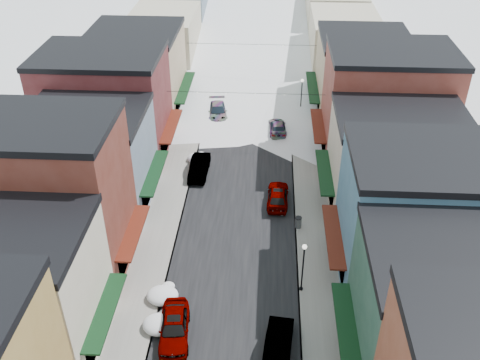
# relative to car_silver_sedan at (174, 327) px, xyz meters

# --- Properties ---
(road) EXTENTS (10.00, 160.00, 0.01)m
(road) POSITION_rel_car_silver_sedan_xyz_m (3.50, 46.47, -0.83)
(road) COLOR black
(road) RESTS_ON ground
(sidewalk_left) EXTENTS (3.20, 160.00, 0.15)m
(sidewalk_left) POSITION_rel_car_silver_sedan_xyz_m (-3.10, 46.47, -0.76)
(sidewalk_left) COLOR gray
(sidewalk_left) RESTS_ON ground
(sidewalk_right) EXTENTS (3.20, 160.00, 0.15)m
(sidewalk_right) POSITION_rel_car_silver_sedan_xyz_m (10.10, 46.47, -0.76)
(sidewalk_right) COLOR gray
(sidewalk_right) RESTS_ON ground
(curb_left) EXTENTS (0.10, 160.00, 0.15)m
(curb_left) POSITION_rel_car_silver_sedan_xyz_m (-1.55, 46.47, -0.76)
(curb_left) COLOR slate
(curb_left) RESTS_ON ground
(curb_right) EXTENTS (0.10, 160.00, 0.15)m
(curb_right) POSITION_rel_car_silver_sedan_xyz_m (8.55, 46.47, -0.76)
(curb_right) COLOR slate
(curb_right) RESTS_ON ground
(bldg_l_cream) EXTENTS (11.30, 8.20, 9.50)m
(bldg_l_cream) POSITION_rel_car_silver_sedan_xyz_m (-9.69, -1.03, 3.92)
(bldg_l_cream) COLOR beige
(bldg_l_cream) RESTS_ON ground
(bldg_l_brick_near) EXTENTS (12.30, 8.20, 12.50)m
(bldg_l_brick_near) POSITION_rel_car_silver_sedan_xyz_m (-10.19, 6.97, 5.42)
(bldg_l_brick_near) COLOR maroon
(bldg_l_brick_near) RESTS_ON ground
(bldg_l_grayblue) EXTENTS (11.30, 9.20, 9.00)m
(bldg_l_grayblue) POSITION_rel_car_silver_sedan_xyz_m (-9.69, 15.47, 3.67)
(bldg_l_grayblue) COLOR gray
(bldg_l_grayblue) RESTS_ON ground
(bldg_l_brick_far) EXTENTS (13.30, 9.20, 11.00)m
(bldg_l_brick_far) POSITION_rel_car_silver_sedan_xyz_m (-10.69, 24.47, 4.67)
(bldg_l_brick_far) COLOR maroon
(bldg_l_brick_far) RESTS_ON ground
(bldg_l_tan) EXTENTS (11.30, 11.20, 10.00)m
(bldg_l_tan) POSITION_rel_car_silver_sedan_xyz_m (-9.69, 34.47, 4.17)
(bldg_l_tan) COLOR tan
(bldg_l_tan) RESTS_ON ground
(bldg_r_green) EXTENTS (11.30, 9.20, 9.50)m
(bldg_r_green) POSITION_rel_car_silver_sedan_xyz_m (16.69, -1.53, 3.92)
(bldg_r_green) COLOR #224839
(bldg_r_green) RESTS_ON ground
(bldg_r_blue) EXTENTS (11.30, 9.20, 10.50)m
(bldg_r_blue) POSITION_rel_car_silver_sedan_xyz_m (16.69, 7.47, 4.42)
(bldg_r_blue) COLOR #396682
(bldg_r_blue) RESTS_ON ground
(bldg_r_cream) EXTENTS (12.30, 9.20, 9.00)m
(bldg_r_cream) POSITION_rel_car_silver_sedan_xyz_m (17.19, 16.47, 3.67)
(bldg_r_cream) COLOR #C1B39B
(bldg_r_cream) RESTS_ON ground
(bldg_r_brick_far) EXTENTS (13.30, 9.20, 11.50)m
(bldg_r_brick_far) POSITION_rel_car_silver_sedan_xyz_m (17.69, 25.47, 4.92)
(bldg_r_brick_far) COLOR maroon
(bldg_r_brick_far) RESTS_ON ground
(bldg_r_tan) EXTENTS (11.30, 11.20, 9.50)m
(bldg_r_tan) POSITION_rel_car_silver_sedan_xyz_m (16.69, 35.47, 3.92)
(bldg_r_tan) COLOR #9A8765
(bldg_r_tan) RESTS_ON ground
(distant_blocks) EXTENTS (34.00, 55.00, 8.00)m
(distant_blocks) POSITION_rel_car_silver_sedan_xyz_m (3.50, 69.47, 3.16)
(distant_blocks) COLOR gray
(distant_blocks) RESTS_ON ground
(overhead_cables) EXTENTS (16.40, 15.04, 0.04)m
(overhead_cables) POSITION_rel_car_silver_sedan_xyz_m (3.50, 33.97, 5.36)
(overhead_cables) COLOR black
(overhead_cables) RESTS_ON ground
(car_silver_sedan) EXTENTS (2.47, 5.10, 1.68)m
(car_silver_sedan) POSITION_rel_car_silver_sedan_xyz_m (0.00, 0.00, 0.00)
(car_silver_sedan) COLOR #9A9DA1
(car_silver_sedan) RESTS_ON ground
(car_dark_hatch) EXTENTS (1.81, 4.90, 1.60)m
(car_dark_hatch) POSITION_rel_car_silver_sedan_xyz_m (-0.80, 20.44, -0.04)
(car_dark_hatch) COLOR black
(car_dark_hatch) RESTS_ON ground
(car_silver_wagon) EXTENTS (2.91, 5.75, 1.60)m
(car_silver_wagon) POSITION_rel_car_silver_sedan_xyz_m (-0.13, 33.17, -0.04)
(car_silver_wagon) COLOR gray
(car_silver_wagon) RESTS_ON ground
(car_green_sedan) EXTENTS (2.21, 5.05, 1.61)m
(car_green_sedan) POSITION_rel_car_silver_sedan_xyz_m (7.00, -1.04, -0.03)
(car_green_sedan) COLOR black
(car_green_sedan) RESTS_ON ground
(car_gray_suv) EXTENTS (2.09, 4.83, 1.62)m
(car_gray_suv) POSITION_rel_car_silver_sedan_xyz_m (7.00, 15.96, -0.03)
(car_gray_suv) COLOR gray
(car_gray_suv) RESTS_ON ground
(car_black_sedan) EXTENTS (2.19, 4.82, 1.37)m
(car_black_sedan) POSITION_rel_car_silver_sedan_xyz_m (7.00, 29.72, -0.15)
(car_black_sedan) COLOR black
(car_black_sedan) RESTS_ON ground
(car_lane_silver) EXTENTS (2.07, 4.62, 1.54)m
(car_lane_silver) POSITION_rel_car_silver_sedan_xyz_m (1.30, 40.51, -0.07)
(car_lane_silver) COLOR #A9ACB2
(car_lane_silver) RESTS_ON ground
(car_lane_white) EXTENTS (2.86, 5.68, 1.54)m
(car_lane_white) POSITION_rel_car_silver_sedan_xyz_m (4.32, 61.87, -0.07)
(car_lane_white) COLOR white
(car_lane_white) RESTS_ON ground
(trash_can) EXTENTS (0.60, 0.60, 1.02)m
(trash_can) POSITION_rel_car_silver_sedan_xyz_m (8.74, 12.23, -0.17)
(trash_can) COLOR #595C5F
(trash_can) RESTS_ON sidewalk_right
(streetlamp_near) EXTENTS (0.36, 0.36, 4.30)m
(streetlamp_near) POSITION_rel_car_silver_sedan_xyz_m (8.73, 4.74, 2.02)
(streetlamp_near) COLOR black
(streetlamp_near) RESTS_ON sidewalk_right
(streetlamp_far) EXTENTS (0.38, 0.38, 4.59)m
(streetlamp_far) POSITION_rel_car_silver_sedan_xyz_m (9.74, 34.12, 2.20)
(streetlamp_far) COLOR black
(streetlamp_far) RESTS_ON sidewalk_right
(snow_pile_near) EXTENTS (2.33, 2.64, 0.99)m
(snow_pile_near) POSITION_rel_car_silver_sedan_xyz_m (-1.11, 0.56, -0.37)
(snow_pile_near) COLOR white
(snow_pile_near) RESTS_ON ground
(snow_pile_mid) EXTENTS (2.33, 2.63, 0.99)m
(snow_pile_mid) POSITION_rel_car_silver_sedan_xyz_m (-1.38, 3.28, -0.37)
(snow_pile_mid) COLOR white
(snow_pile_mid) RESTS_ON ground
(snow_pile_far) EXTENTS (2.12, 2.51, 0.90)m
(snow_pile_far) POSITION_rel_car_silver_sedan_xyz_m (-1.25, 22.87, -0.41)
(snow_pile_far) COLOR white
(snow_pile_far) RESTS_ON ground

